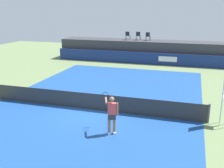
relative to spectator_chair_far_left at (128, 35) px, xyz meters
name	(u,v)px	position (x,y,z in m)	size (l,w,h in m)	color
ground_plane	(108,94)	(1.71, -12.28, -2.69)	(48.00, 48.00, 0.00)	#6B7F51
court_inner	(91,109)	(1.71, -15.28, -2.69)	(12.00, 22.00, 0.00)	#1C478C
sponsor_wall	(140,58)	(1.72, -1.78, -2.09)	(18.00, 0.22, 1.20)	navy
spectator_platform	(143,51)	(1.71, 0.02, -1.59)	(18.00, 2.80, 2.20)	#38383D
spectator_chair_far_left	(128,35)	(0.00, 0.00, 0.00)	(0.47, 0.47, 0.89)	#1E232D
spectator_chair_left	(138,35)	(1.13, 0.15, 0.00)	(0.45, 0.45, 0.89)	#1E232D
spectator_chair_center	(148,36)	(2.23, -0.17, 0.00)	(0.47, 0.47, 0.89)	#1E232D
tennis_net	(91,102)	(1.71, -15.28, -2.22)	(12.40, 0.02, 0.95)	#2D2D2D
net_post_far	(209,114)	(7.91, -15.28, -2.19)	(0.10, 0.10, 1.00)	#4C4C51
tennis_player	(112,114)	(3.67, -17.79, -1.73)	(0.99, 1.08, 1.77)	white
tennis_ball	(168,73)	(4.96, -5.43, -2.66)	(0.07, 0.07, 0.07)	#D8EA33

